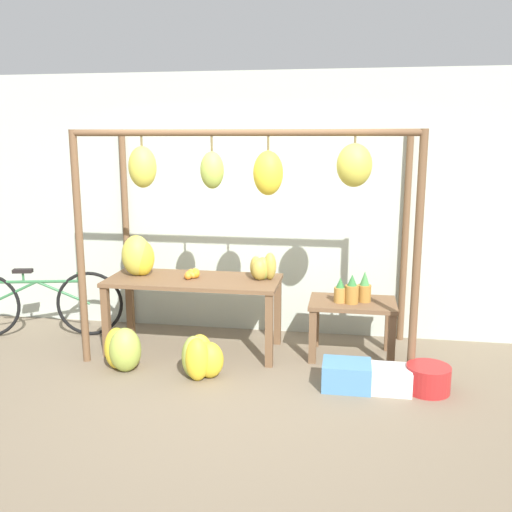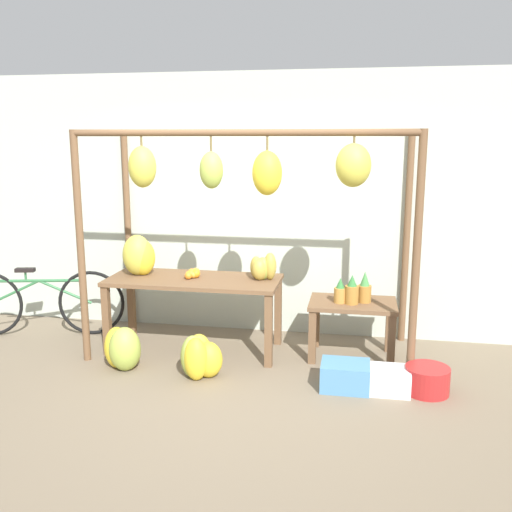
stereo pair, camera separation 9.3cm
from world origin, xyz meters
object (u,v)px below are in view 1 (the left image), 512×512
Objects in this scene: orange_pile at (192,274)px; banana_pile_ground_right at (200,358)px; blue_bucket at (428,379)px; fruit_crate_white at (346,375)px; banana_pile_ground_left at (124,351)px; fruit_crate_purple at (389,379)px; banana_pile_on_table at (139,256)px; parked_bicycle at (38,303)px; pineapple_cluster at (354,290)px; papaya_pile at (263,268)px.

banana_pile_ground_right is (0.25, -0.68, -0.60)m from orange_pile.
blue_bucket is (1.98, 0.04, -0.07)m from banana_pile_ground_right.
fruit_crate_white reaches higher than blue_bucket.
fruit_crate_purple is (2.39, -0.05, -0.08)m from banana_pile_ground_left.
banana_pile_on_table is at bearing 178.72° from orange_pile.
banana_pile_ground_right reaches higher than fruit_crate_purple.
parked_bicycle is (-1.19, 0.08, -0.57)m from banana_pile_on_table.
pineapple_cluster is 2.24m from banana_pile_ground_left.
parked_bicycle is 4.75× the size of fruit_crate_purple.
banana_pile_ground_left is at bearing 176.55° from banana_pile_ground_right.
papaya_pile reaches higher than blue_bucket.
orange_pile is 2.14m from fruit_crate_purple.
fruit_crate_white is 1.32× the size of papaya_pile.
banana_pile_ground_right is (0.81, -0.70, -0.76)m from banana_pile_on_table.
banana_pile_on_table is 0.58m from orange_pile.
fruit_crate_purple is at bearing -31.39° from papaya_pile.
banana_pile_ground_right is 0.22× the size of parked_bicycle.
pineapple_cluster is 0.85× the size of fruit_crate_white.
orange_pile is 0.59× the size of fruit_crate_purple.
orange_pile is 1.00m from banana_pile_ground_left.
banana_pile_ground_right is at bearing 179.80° from fruit_crate_white.
pineapple_cluster reaches higher than fruit_crate_white.
fruit_crate_white is (1.55, -0.69, -0.67)m from orange_pile.
blue_bucket is 4.06m from parked_bicycle.
parked_bicycle is at bearing 150.07° from banana_pile_ground_left.
banana_pile_ground_left is 1.47m from parked_bicycle.
fruit_crate_white is at bearing -1.38° from banana_pile_ground_left.
blue_bucket is (2.23, -0.65, -0.67)m from orange_pile.
banana_pile_ground_right is at bearing -152.22° from pineapple_cluster.
banana_pile_on_table is 0.23× the size of parked_bicycle.
pineapple_cluster is 0.91m from papaya_pile.
banana_pile_ground_left is 1.01× the size of fruit_crate_white.
fruit_crate_purple is (1.91, -0.69, -0.68)m from orange_pile.
banana_pile_on_table is 1.32m from parked_bicycle.
orange_pile is at bearing -2.86° from parked_bicycle.
fruit_crate_purple is (3.66, -0.77, -0.27)m from parked_bicycle.
fruit_crate_white is 1.11× the size of fruit_crate_purple.
parked_bicycle is 2.50m from papaya_pile.
pineapple_cluster is (1.59, 0.02, -0.11)m from orange_pile.
banana_pile_on_table is 1.16× the size of pineapple_cluster.
orange_pile is 0.55× the size of banana_pile_ground_right.
banana_pile_ground_left is at bearing 178.62° from fruit_crate_white.
papaya_pile is 0.84× the size of fruit_crate_purple.
orange_pile is at bearing 52.54° from banana_pile_ground_left.
papaya_pile reaches higher than pineapple_cluster.
banana_pile_ground_right is 2.15m from parked_bicycle.
pineapple_cluster is at bearing -1.66° from papaya_pile.
fruit_crate_purple is (-0.33, -0.04, -0.01)m from blue_bucket.
banana_pile_on_table is at bearing 139.37° from banana_pile_ground_right.
banana_pile_on_table is 1.04× the size of banana_pile_ground_right.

